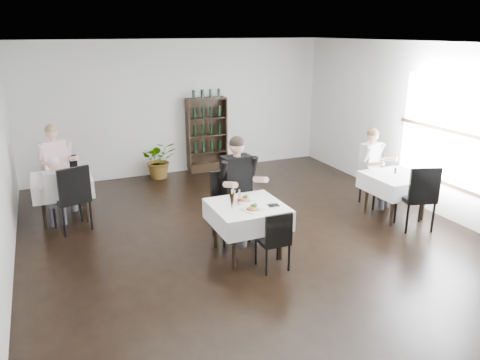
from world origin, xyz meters
name	(u,v)px	position (x,y,z in m)	size (l,w,h in m)	color
room_shell	(267,154)	(0.00, 0.00, 1.50)	(9.00, 9.00, 9.00)	black
window_right	(450,134)	(3.48, 0.00, 1.50)	(0.06, 2.30, 1.85)	white
wine_shelf	(207,135)	(0.60, 4.31, 0.85)	(0.90, 0.28, 1.75)	black
main_table	(247,214)	(-0.30, 0.00, 0.62)	(1.03, 1.03, 0.77)	black
left_table	(62,185)	(-2.70, 2.50, 0.62)	(0.98, 0.98, 0.77)	black
right_table	(396,183)	(2.70, 0.30, 0.62)	(0.98, 0.98, 0.77)	black
potted_tree	(160,159)	(-0.57, 4.19, 0.42)	(0.76, 0.66, 0.85)	#22561D
main_chair_far	(229,201)	(-0.34, 0.63, 0.62)	(0.51, 0.52, 1.09)	black
main_chair_near	(275,237)	(-0.16, -0.62, 0.50)	(0.40, 0.40, 0.87)	black
left_chair_far	(67,177)	(-2.57, 3.28, 0.52)	(0.43, 0.43, 0.92)	black
left_chair_near	(72,194)	(-2.58, 1.86, 0.64)	(0.64, 0.65, 1.13)	black
right_chair_far	(376,172)	(2.79, 0.97, 0.63)	(0.53, 0.54, 1.10)	black
right_chair_near	(419,194)	(2.63, -0.33, 0.64)	(0.64, 0.64, 1.12)	black
diner_main	(239,181)	(-0.19, 0.56, 0.96)	(0.65, 0.66, 1.65)	#44444C
diner_left_far	(57,160)	(-2.73, 3.08, 0.92)	(0.67, 0.71, 1.58)	#44444C
diner_left_near	(56,188)	(-2.81, 1.97, 0.75)	(0.51, 0.51, 1.29)	#44444C
diner_right_far	(374,161)	(2.70, 0.94, 0.85)	(0.64, 0.68, 1.47)	#44444C
plate_far	(244,200)	(-0.28, 0.16, 0.79)	(0.30, 0.30, 0.08)	white
plate_near	(253,209)	(-0.31, -0.21, 0.79)	(0.33, 0.33, 0.08)	white
pilsner_dark	(232,201)	(-0.58, -0.09, 0.89)	(0.07, 0.07, 0.30)	black
pilsner_lager	(233,198)	(-0.50, 0.06, 0.89)	(0.07, 0.07, 0.29)	#B7922E
coke_bottle	(239,199)	(-0.41, 0.05, 0.86)	(0.06, 0.06, 0.23)	silver
napkin_cutlery	(273,205)	(0.03, -0.18, 0.78)	(0.17, 0.18, 0.02)	black
pepper_mill	(395,171)	(2.74, 0.39, 0.82)	(0.04, 0.04, 0.10)	black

